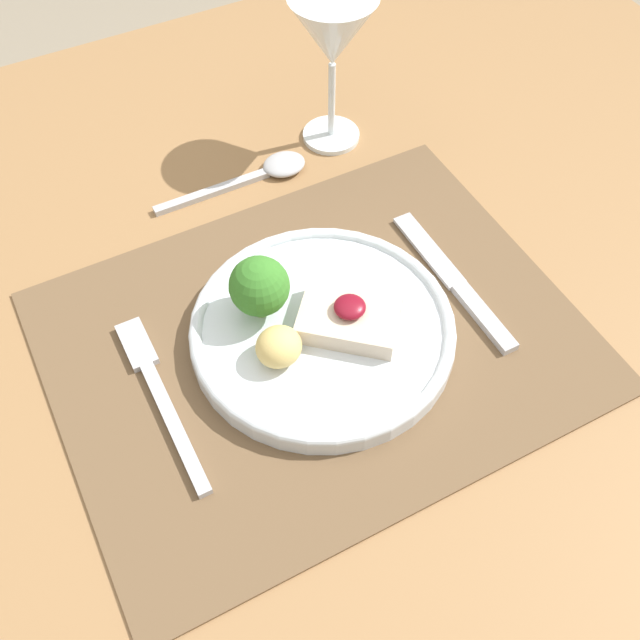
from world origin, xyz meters
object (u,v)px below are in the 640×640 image
(fork, at_px, (157,389))
(spoon, at_px, (266,171))
(wine_glass_near, at_px, (333,37))
(dinner_plate, at_px, (316,322))
(knife, at_px, (460,288))

(fork, bearing_deg, spoon, 47.61)
(wine_glass_near, bearing_deg, spoon, -165.99)
(dinner_plate, relative_size, spoon, 1.38)
(fork, relative_size, spoon, 1.09)
(fork, height_order, wine_glass_near, wine_glass_near)
(dinner_plate, relative_size, knife, 1.27)
(dinner_plate, height_order, spoon, dinner_plate)
(spoon, xyz_separation_m, wine_glass_near, (0.09, 0.02, 0.12))
(fork, xyz_separation_m, wine_glass_near, (0.30, 0.23, 0.12))
(dinner_plate, distance_m, wine_glass_near, 0.30)
(dinner_plate, bearing_deg, knife, -7.66)
(dinner_plate, xyz_separation_m, knife, (0.15, -0.02, -0.01))
(spoon, bearing_deg, fork, -135.44)
(dinner_plate, height_order, fork, dinner_plate)
(dinner_plate, xyz_separation_m, fork, (-0.15, 0.01, -0.01))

